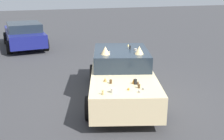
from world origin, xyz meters
TOP-DOWN VIEW (x-y plane):
  - ground_plane at (0.00, 0.00)m, footprint 60.00×60.00m
  - art_car_decorated at (0.06, -0.02)m, footprint 4.84×2.90m
  - parked_sedan_far_left at (7.99, 2.78)m, footprint 4.33×2.38m

SIDE VIEW (x-z plane):
  - ground_plane at x=0.00m, z-range 0.00..0.00m
  - parked_sedan_far_left at x=7.99m, z-range 0.02..1.38m
  - art_car_decorated at x=0.06m, z-range -0.11..1.53m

